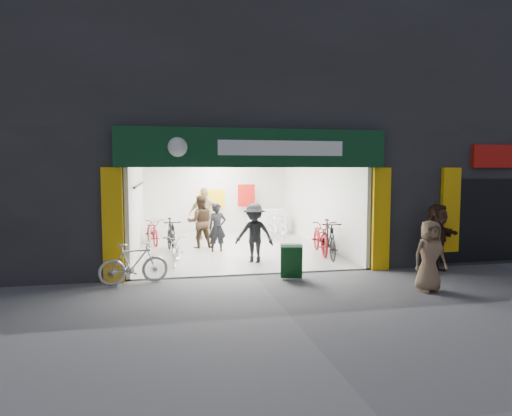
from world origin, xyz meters
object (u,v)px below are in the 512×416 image
object	(u,v)px
bike_left_front	(177,249)
bike_right_front	(329,239)
pedestrian_near	(430,256)
parked_bike	(134,264)
sandwich_board	(291,260)

from	to	relation	value
bike_left_front	bike_right_front	distance (m)	4.30
bike_right_front	pedestrian_near	size ratio (longest dim) A/B	1.24
bike_left_front	parked_bike	xyz separation A→B (m)	(-1.00, -1.90, 0.04)
parked_bike	bike_right_front	bearing A→B (deg)	-83.03
bike_left_front	parked_bike	size ratio (longest dim) A/B	1.04
bike_right_front	pedestrian_near	world-z (taller)	pedestrian_near
bike_right_front	parked_bike	size ratio (longest dim) A/B	1.21
sandwich_board	pedestrian_near	bearing A→B (deg)	-19.28
pedestrian_near	bike_left_front	bearing A→B (deg)	142.49
bike_right_front	sandwich_board	bearing A→B (deg)	-119.50
parked_bike	pedestrian_near	size ratio (longest dim) A/B	1.03
bike_left_front	parked_bike	distance (m)	2.15
pedestrian_near	parked_bike	bearing A→B (deg)	161.94
bike_left_front	sandwich_board	distance (m)	3.33
bike_left_front	parked_bike	bearing A→B (deg)	-110.70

